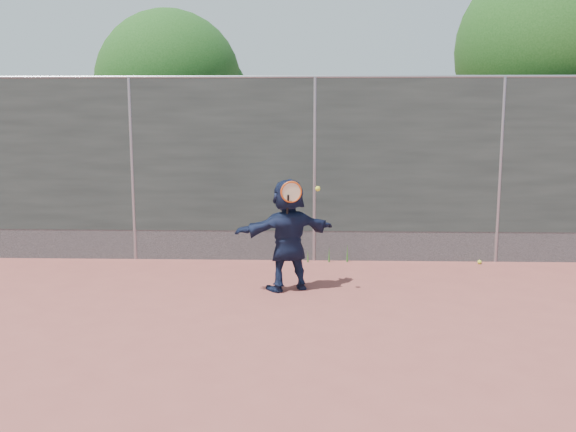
{
  "coord_description": "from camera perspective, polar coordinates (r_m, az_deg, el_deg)",
  "views": [
    {
      "loc": [
        -0.09,
        -6.95,
        2.47
      ],
      "look_at": [
        -0.37,
        1.73,
        1.04
      ],
      "focal_mm": 40.0,
      "sensor_mm": 36.0,
      "label": 1
    }
  ],
  "objects": [
    {
      "name": "player",
      "position": [
        8.84,
        0.0,
        -1.66
      ],
      "size": [
        1.51,
        1.0,
        1.56
      ],
      "primitive_type": "imported",
      "rotation": [
        0.0,
        0.0,
        3.56
      ],
      "color": "#151E3A",
      "rests_on": "ground"
    },
    {
      "name": "fence",
      "position": [
        10.48,
        2.37,
        4.5
      ],
      "size": [
        20.0,
        0.06,
        3.03
      ],
      "color": "#38423D",
      "rests_on": "ground"
    },
    {
      "name": "swing_action",
      "position": [
        8.55,
        0.51,
        2.07
      ],
      "size": [
        0.53,
        0.13,
        0.51
      ],
      "color": "#CE4A13",
      "rests_on": "ground"
    },
    {
      "name": "tree_right",
      "position": [
        13.6,
        23.03,
        12.94
      ],
      "size": [
        3.78,
        3.6,
        5.39
      ],
      "color": "#382314",
      "rests_on": "ground"
    },
    {
      "name": "ground",
      "position": [
        7.37,
        2.5,
        -10.22
      ],
      "size": [
        80.0,
        80.0,
        0.0
      ],
      "primitive_type": "plane",
      "color": "#9E4C42",
      "rests_on": "ground"
    },
    {
      "name": "weed_clump",
      "position": [
        10.6,
        3.91,
        -3.39
      ],
      "size": [
        0.68,
        0.07,
        0.3
      ],
      "color": "#387226",
      "rests_on": "ground"
    },
    {
      "name": "ball_ground",
      "position": [
        10.91,
        16.66,
        -3.94
      ],
      "size": [
        0.07,
        0.07,
        0.07
      ],
      "primitive_type": "sphere",
      "color": "#D2E232",
      "rests_on": "ground"
    },
    {
      "name": "tree_left",
      "position": [
        13.79,
        -9.85,
        11.18
      ],
      "size": [
        3.15,
        3.0,
        4.53
      ],
      "color": "#382314",
      "rests_on": "ground"
    }
  ]
}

